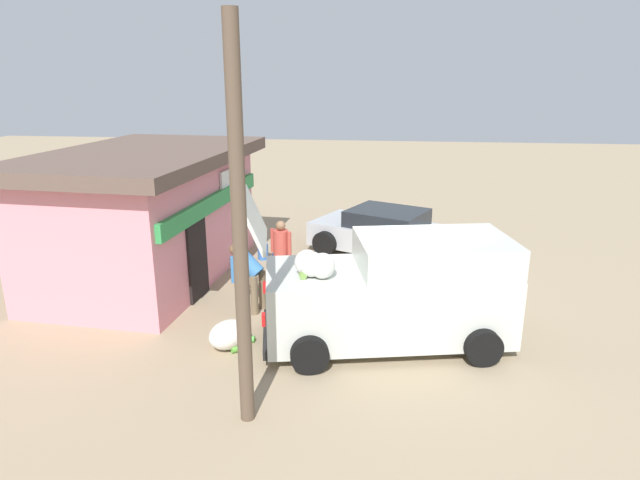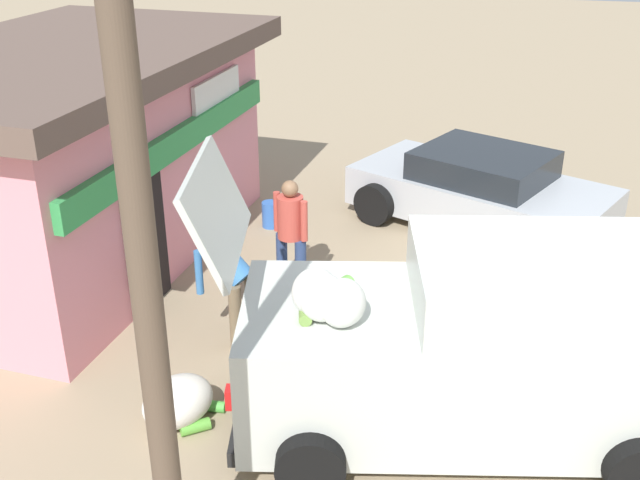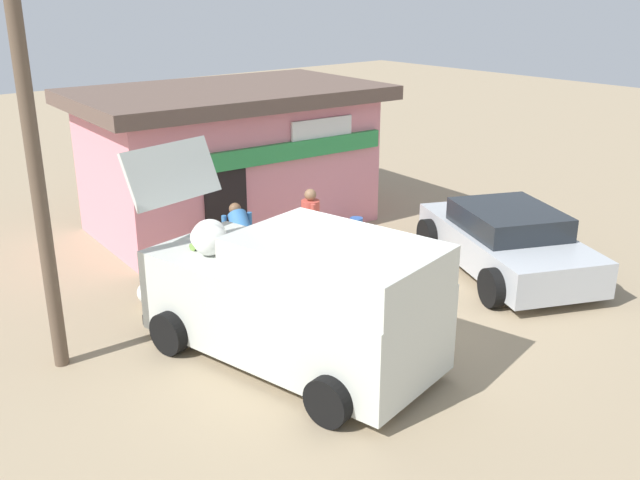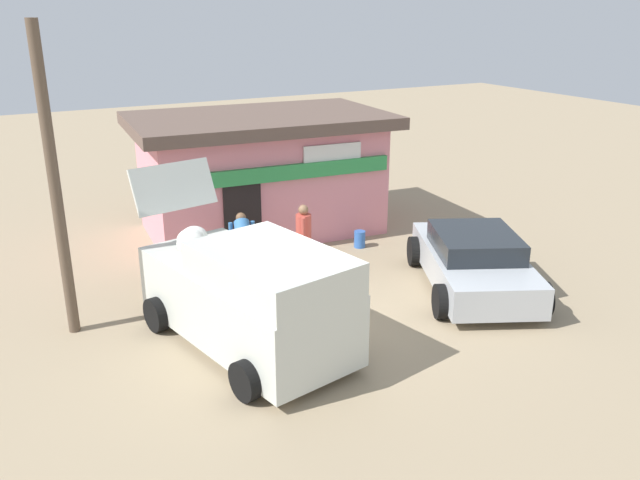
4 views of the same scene
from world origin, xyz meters
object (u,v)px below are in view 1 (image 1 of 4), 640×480
at_px(vendor_standing, 281,250).
at_px(customer_bending, 249,271).
at_px(unloaded_banana_pile, 229,335).
at_px(storefront_bar, 147,213).
at_px(paint_bucket, 263,251).
at_px(parked_sedan, 387,233).
at_px(delivery_van, 394,291).

height_order(vendor_standing, customer_bending, vendor_standing).
relative_size(customer_bending, unloaded_banana_pile, 1.43).
xyz_separation_m(storefront_bar, vendor_standing, (-0.41, -3.25, -0.65)).
bearing_deg(paint_bucket, parked_sedan, -76.08).
xyz_separation_m(parked_sedan, customer_bending, (-4.02, 2.78, 0.25)).
xyz_separation_m(delivery_van, parked_sedan, (5.09, 0.13, -0.39)).
bearing_deg(customer_bending, storefront_bar, 59.70).
bearing_deg(parked_sedan, customer_bending, 145.31).
distance_m(delivery_van, paint_bucket, 5.50).
relative_size(delivery_van, vendor_standing, 3.08).
height_order(parked_sedan, vendor_standing, vendor_standing).
bearing_deg(unloaded_banana_pile, delivery_van, -78.55).
distance_m(vendor_standing, paint_bucket, 2.28).
xyz_separation_m(parked_sedan, vendor_standing, (-2.78, 2.36, 0.32)).
bearing_deg(parked_sedan, vendor_standing, 139.71).
distance_m(vendor_standing, customer_bending, 1.31).
bearing_deg(delivery_van, paint_bucket, 38.06).
xyz_separation_m(storefront_bar, unloaded_banana_pile, (-3.31, -2.85, -1.33)).
bearing_deg(unloaded_banana_pile, parked_sedan, -25.96).
xyz_separation_m(storefront_bar, customer_bending, (-1.65, -2.83, -0.72)).
distance_m(storefront_bar, parked_sedan, 6.16).
bearing_deg(storefront_bar, paint_bucket, -56.69).
height_order(storefront_bar, customer_bending, storefront_bar).
xyz_separation_m(parked_sedan, unloaded_banana_pile, (-5.67, 2.76, -0.36)).
relative_size(vendor_standing, customer_bending, 1.15).
height_order(parked_sedan, customer_bending, customer_bending).
height_order(storefront_bar, parked_sedan, storefront_bar).
height_order(storefront_bar, paint_bucket, storefront_bar).
relative_size(parked_sedan, unloaded_banana_pile, 4.53).
bearing_deg(parked_sedan, delivery_van, -178.56).
bearing_deg(paint_bucket, storefront_bar, 123.31).
relative_size(storefront_bar, vendor_standing, 4.19).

